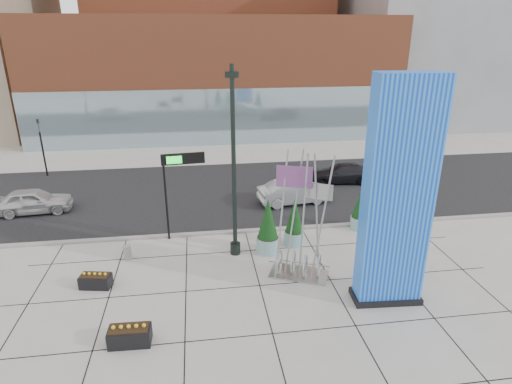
{
  "coord_description": "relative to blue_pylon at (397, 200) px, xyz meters",
  "views": [
    {
      "loc": [
        -1.26,
        -15.85,
        9.87
      ],
      "look_at": [
        1.27,
        2.0,
        2.97
      ],
      "focal_mm": 30.0,
      "sensor_mm": 36.0,
      "label": 1
    }
  ],
  "objects": [
    {
      "name": "building_grey_parking",
      "position": [
        20.29,
        34.58,
        4.85
      ],
      "size": [
        20.0,
        18.0,
        18.0
      ],
      "primitive_type": "cube",
      "color": "slate",
      "rests_on": "ground"
    },
    {
      "name": "round_planter_east",
      "position": [
        1.29,
        6.18,
        -3.02
      ],
      "size": [
        0.95,
        0.95,
        2.39
      ],
      "color": "#81ABAD",
      "rests_on": "ground"
    },
    {
      "name": "lamp_post",
      "position": [
        -5.44,
        4.41,
        -0.64
      ],
      "size": [
        0.58,
        0.47,
        8.58
      ],
      "rotation": [
        0.0,
        0.0,
        -0.32
      ],
      "color": "black",
      "rests_on": "ground"
    },
    {
      "name": "blue_pylon",
      "position": [
        0.0,
        0.0,
        0.0
      ],
      "size": [
        2.64,
        1.3,
        8.59
      ],
      "rotation": [
        0.0,
        0.0,
        -0.06
      ],
      "color": "#0D3BC7",
      "rests_on": "ground"
    },
    {
      "name": "box_planter_south",
      "position": [
        -9.51,
        -1.23,
        -3.8
      ],
      "size": [
        1.41,
        0.74,
        0.76
      ],
      "rotation": [
        0.0,
        0.0,
        -0.04
      ],
      "color": "black",
      "rests_on": "ground"
    },
    {
      "name": "round_planter_west",
      "position": [
        -3.91,
        4.38,
        -2.88
      ],
      "size": [
        1.07,
        1.07,
        2.68
      ],
      "color": "#81ABAD",
      "rests_on": "ground"
    },
    {
      "name": "overhead_street_sign",
      "position": [
        -7.85,
        6.38,
        -0.39
      ],
      "size": [
        2.07,
        0.38,
        4.38
      ],
      "rotation": [
        0.0,
        0.0,
        0.1
      ],
      "color": "black",
      "rests_on": "ground"
    },
    {
      "name": "concrete_bollard",
      "position": [
        -10.36,
        4.58,
        -3.81
      ],
      "size": [
        0.35,
        0.35,
        0.68
      ],
      "primitive_type": "cylinder",
      "color": "gray",
      "rests_on": "ground"
    },
    {
      "name": "round_planter_mid",
      "position": [
        -2.51,
        4.97,
        -3.01
      ],
      "size": [
        0.96,
        0.96,
        2.41
      ],
      "color": "#81ABAD",
      "rests_on": "ground"
    },
    {
      "name": "public_art_sculpture",
      "position": [
        -2.91,
        2.16,
        -2.7
      ],
      "size": [
        2.71,
        2.08,
        5.51
      ],
      "rotation": [
        0.0,
        0.0,
        -0.41
      ],
      "color": "#ADB0B2",
      "rests_on": "ground"
    },
    {
      "name": "curb_edge",
      "position": [
        -5.71,
        6.58,
        -4.09
      ],
      "size": [
        80.0,
        0.3,
        0.12
      ],
      "primitive_type": "cube",
      "color": "gray",
      "rests_on": "ground"
    },
    {
      "name": "car_dark_east",
      "position": [
        2.71,
        13.36,
        -3.51
      ],
      "size": [
        4.6,
        2.33,
        1.28
      ],
      "primitive_type": "imported",
      "rotation": [
        0.0,
        0.0,
        -1.7
      ],
      "color": "black",
      "rests_on": "ground"
    },
    {
      "name": "traffic_signal",
      "position": [
        -17.71,
        17.58,
        -1.85
      ],
      "size": [
        0.15,
        0.18,
        4.1
      ],
      "color": "black",
      "rests_on": "ground"
    },
    {
      "name": "street_asphalt",
      "position": [
        -5.71,
        12.58,
        -4.14
      ],
      "size": [
        80.0,
        12.0,
        0.02
      ],
      "primitive_type": "cube",
      "color": "black",
      "rests_on": "ground"
    },
    {
      "name": "car_silver_mid",
      "position": [
        -1.35,
        10.09,
        -3.44
      ],
      "size": [
        4.49,
        2.13,
        1.42
      ],
      "primitive_type": "imported",
      "rotation": [
        0.0,
        0.0,
        1.72
      ],
      "color": "#B0B2B8",
      "rests_on": "ground"
    },
    {
      "name": "car_white_west",
      "position": [
        -16.37,
        10.78,
        -3.44
      ],
      "size": [
        4.31,
        2.06,
        1.42
      ],
      "primitive_type": "imported",
      "rotation": [
        0.0,
        0.0,
        1.66
      ],
      "color": "silver",
      "rests_on": "ground"
    },
    {
      "name": "tower_podium",
      "position": [
        -4.71,
        29.58,
        1.35
      ],
      "size": [
        34.0,
        10.0,
        11.0
      ],
      "primitive_type": "cube",
      "color": "#A24E2F",
      "rests_on": "ground"
    },
    {
      "name": "box_planter_north",
      "position": [
        -11.34,
        2.44,
        -3.84
      ],
      "size": [
        1.32,
        0.83,
        0.67
      ],
      "rotation": [
        0.0,
        0.0,
        -0.19
      ],
      "color": "black",
      "rests_on": "ground"
    },
    {
      "name": "ground",
      "position": [
        -5.71,
        2.58,
        -4.15
      ],
      "size": [
        160.0,
        160.0,
        0.0
      ],
      "primitive_type": "plane",
      "color": "#9E9991",
      "rests_on": "ground"
    },
    {
      "name": "tower_glass_front",
      "position": [
        -4.71,
        24.78,
        -1.65
      ],
      "size": [
        34.0,
        0.6,
        5.0
      ],
      "primitive_type": "cube",
      "color": "#8CA5B2",
      "rests_on": "ground"
    }
  ]
}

